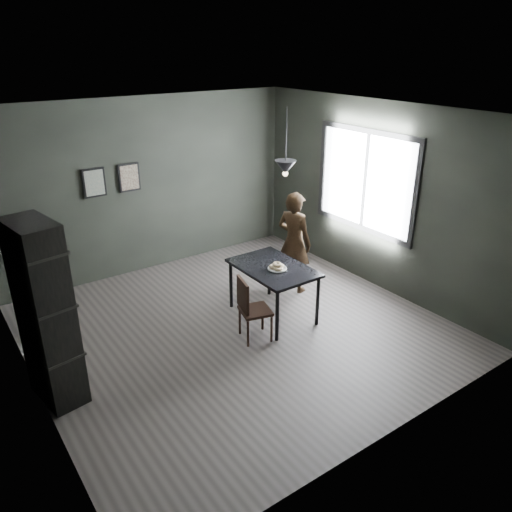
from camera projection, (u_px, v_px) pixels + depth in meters
ground at (237, 328)px, 6.70m from camera, size 5.00×5.00×0.00m
back_wall at (150, 186)px, 8.01m from camera, size 5.00×0.10×2.80m
ceiling at (233, 113)px, 5.58m from camera, size 5.00×5.00×0.02m
window_assembly at (365, 181)px, 7.52m from camera, size 0.04×1.96×1.56m
cafe_table at (273, 272)px, 6.75m from camera, size 0.80×1.20×0.75m
white_plate at (277, 269)px, 6.63m from camera, size 0.23×0.23×0.01m
donut_pile at (277, 266)px, 6.61m from camera, size 0.21×0.21×0.09m
woman at (294, 242)px, 7.45m from camera, size 0.52×0.65×1.55m
wood_chair at (250, 306)px, 6.27m from camera, size 0.45×0.45×0.86m
shelf_unit at (46, 315)px, 5.04m from camera, size 0.48×0.72×2.00m
pendant_lamp at (285, 167)px, 6.41m from camera, size 0.28×0.28×0.86m
framed_print_left at (94, 183)px, 7.43m from camera, size 0.34×0.04×0.44m
framed_print_right at (129, 177)px, 7.72m from camera, size 0.34×0.04×0.44m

